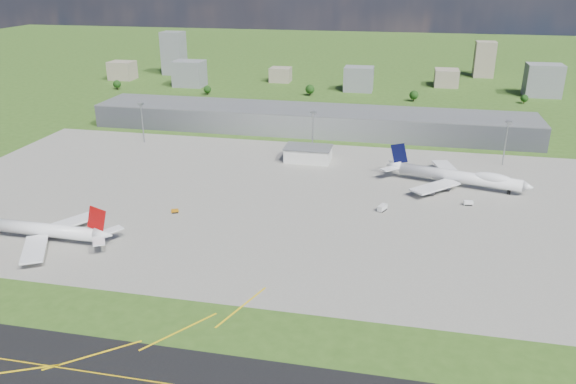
% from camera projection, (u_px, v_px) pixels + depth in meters
% --- Properties ---
extents(ground, '(1400.00, 1400.00, 0.00)m').
position_uv_depth(ground, '(306.00, 137.00, 374.92)').
color(ground, '#34551A').
rests_on(ground, ground).
extents(apron, '(360.00, 190.00, 0.08)m').
position_uv_depth(apron, '(287.00, 199.00, 272.92)').
color(apron, gray).
rests_on(apron, ground).
extents(terminal, '(300.00, 42.00, 15.00)m').
position_uv_depth(terminal, '(310.00, 120.00, 385.80)').
color(terminal, slate).
rests_on(terminal, ground).
extents(ops_building, '(26.00, 16.00, 8.00)m').
position_uv_depth(ops_building, '(308.00, 154.00, 326.04)').
color(ops_building, silver).
rests_on(ops_building, ground).
extents(mast_west, '(3.50, 2.00, 25.90)m').
position_uv_depth(mast_west, '(142.00, 116.00, 355.67)').
color(mast_west, gray).
rests_on(mast_west, ground).
extents(mast_center, '(3.50, 2.00, 25.90)m').
position_uv_depth(mast_center, '(313.00, 125.00, 334.64)').
color(mast_center, gray).
rests_on(mast_center, ground).
extents(mast_east, '(3.50, 2.00, 25.90)m').
position_uv_depth(mast_east, '(507.00, 135.00, 313.61)').
color(mast_east, gray).
rests_on(mast_east, ground).
extents(airliner_red_twin, '(65.04, 50.78, 17.87)m').
position_uv_depth(airliner_red_twin, '(43.00, 230.00, 229.14)').
color(airliner_red_twin, white).
rests_on(airliner_red_twin, ground).
extents(airliner_blue_quad, '(72.92, 56.20, 19.30)m').
position_uv_depth(airliner_blue_quad, '(459.00, 177.00, 286.51)').
color(airliner_blue_quad, white).
rests_on(airliner_blue_quad, ground).
extents(tug_yellow, '(3.81, 3.17, 1.67)m').
position_uv_depth(tug_yellow, '(175.00, 211.00, 256.79)').
color(tug_yellow, '#BD710B').
rests_on(tug_yellow, ground).
extents(van_white_near, '(4.65, 6.19, 2.84)m').
position_uv_depth(van_white_near, '(382.00, 208.00, 258.80)').
color(van_white_near, silver).
rests_on(van_white_near, ground).
extents(van_white_far, '(4.54, 2.68, 2.25)m').
position_uv_depth(van_white_far, '(468.00, 203.00, 265.01)').
color(van_white_far, white).
rests_on(van_white_far, ground).
extents(bldg_far_w, '(24.00, 20.00, 18.00)m').
position_uv_depth(bldg_far_w, '(122.00, 70.00, 568.32)').
color(bldg_far_w, gray).
rests_on(bldg_far_w, ground).
extents(bldg_w, '(28.00, 22.00, 24.00)m').
position_uv_depth(bldg_w, '(189.00, 74.00, 533.73)').
color(bldg_w, slate).
rests_on(bldg_w, ground).
extents(bldg_cw, '(20.00, 18.00, 14.00)m').
position_uv_depth(bldg_cw, '(280.00, 75.00, 556.66)').
color(bldg_cw, gray).
rests_on(bldg_cw, ground).
extents(bldg_c, '(26.00, 20.00, 22.00)m').
position_uv_depth(bldg_c, '(359.00, 79.00, 512.60)').
color(bldg_c, slate).
rests_on(bldg_c, ground).
extents(bldg_ce, '(22.00, 24.00, 16.00)m').
position_uv_depth(bldg_ce, '(446.00, 78.00, 534.80)').
color(bldg_ce, gray).
rests_on(bldg_ce, ground).
extents(bldg_e, '(30.00, 22.00, 28.00)m').
position_uv_depth(bldg_e, '(543.00, 80.00, 490.00)').
color(bldg_e, slate).
rests_on(bldg_e, ground).
extents(bldg_tall_w, '(22.00, 20.00, 44.00)m').
position_uv_depth(bldg_tall_w, '(174.00, 53.00, 592.28)').
color(bldg_tall_w, slate).
rests_on(bldg_tall_w, ground).
extents(bldg_tall_e, '(20.00, 18.00, 36.00)m').
position_uv_depth(bldg_tall_e, '(484.00, 59.00, 578.05)').
color(bldg_tall_e, gray).
rests_on(bldg_tall_e, ground).
extents(tree_far_w, '(7.20, 7.20, 8.80)m').
position_uv_depth(tree_far_w, '(117.00, 84.00, 520.42)').
color(tree_far_w, '#382314').
rests_on(tree_far_w, ground).
extents(tree_w, '(6.75, 6.75, 8.25)m').
position_uv_depth(tree_w, '(207.00, 89.00, 498.78)').
color(tree_w, '#382314').
rests_on(tree_w, ground).
extents(tree_c, '(8.10, 8.10, 9.90)m').
position_uv_depth(tree_c, '(310.00, 89.00, 494.86)').
color(tree_c, '#382314').
rests_on(tree_c, ground).
extents(tree_e, '(7.65, 7.65, 9.35)m').
position_uv_depth(tree_e, '(414.00, 95.00, 473.22)').
color(tree_e, '#382314').
rests_on(tree_e, ground).
extents(tree_far_e, '(6.30, 6.30, 7.70)m').
position_uv_depth(tree_far_e, '(524.00, 98.00, 465.47)').
color(tree_far_e, '#382314').
rests_on(tree_far_e, ground).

